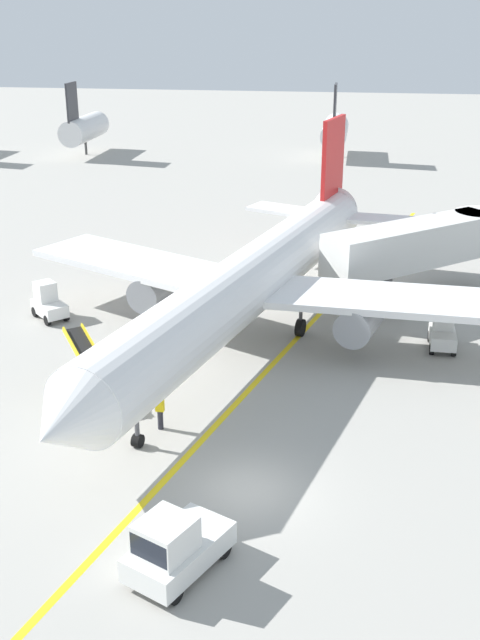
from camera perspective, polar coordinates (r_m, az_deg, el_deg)
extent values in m
plane|color=#9E9B93|center=(29.15, 0.65, -12.47)|extent=(300.00, 300.00, 0.00)
cube|color=yellow|center=(33.61, -1.44, -7.41)|extent=(20.72, 77.42, 0.01)
cylinder|color=white|center=(39.85, 0.66, 2.86)|extent=(10.85, 29.85, 3.30)
cone|color=white|center=(26.96, -13.04, -7.58)|extent=(3.74, 3.15, 3.23)
cone|color=white|center=(54.63, 7.48, 8.39)|extent=(3.75, 3.51, 3.14)
cube|color=white|center=(39.26, 11.65, 1.47)|extent=(13.20, 5.03, 0.36)
cylinder|color=gray|center=(39.04, 8.87, -0.02)|extent=(2.65, 3.58, 1.90)
cube|color=white|center=(44.51, -7.51, 4.19)|extent=(13.59, 9.79, 0.36)
cylinder|color=gray|center=(43.21, -6.25, 2.30)|extent=(2.65, 3.58, 1.90)
cube|color=red|center=(51.64, 6.90, 11.78)|extent=(1.29, 3.94, 5.20)
cube|color=white|center=(51.26, 9.81, 7.36)|extent=(5.42, 2.80, 0.24)
cube|color=white|center=(52.95, 3.46, 8.10)|extent=(5.65, 4.04, 0.24)
cylinder|color=#4C4C51|center=(31.23, -7.69, -6.81)|extent=(0.20, 0.20, 3.12)
cylinder|color=black|center=(31.86, -7.57, -8.83)|extent=(0.48, 0.63, 0.56)
cylinder|color=#4C4C51|center=(41.52, 4.53, 0.82)|extent=(0.20, 0.20, 3.12)
cylinder|color=black|center=(41.92, 4.48, -0.56)|extent=(0.58, 1.02, 0.96)
cylinder|color=#4C4C51|center=(43.05, -1.00, 1.66)|extent=(0.20, 0.20, 3.12)
cylinder|color=black|center=(43.43, -0.99, 0.33)|extent=(0.58, 1.02, 0.96)
cube|color=black|center=(28.21, -10.73, -5.18)|extent=(2.97, 1.68, 0.60)
cube|color=silver|center=(46.87, 12.65, 5.46)|extent=(10.72, 9.89, 2.50)
cylinder|color=silver|center=(50.96, 17.25, 6.31)|extent=(3.20, 3.20, 2.50)
cylinder|color=#59595B|center=(46.39, 10.82, 2.28)|extent=(0.56, 0.56, 2.35)
cube|color=#333338|center=(46.71, 10.74, 1.21)|extent=(1.80, 1.40, 0.50)
cube|color=silver|center=(25.33, -4.49, -16.66)|extent=(3.27, 4.07, 0.80)
cube|color=silver|center=(24.37, -5.52, -15.65)|extent=(2.07, 2.12, 1.10)
cube|color=black|center=(23.92, -6.75, -16.55)|extent=(1.32, 0.69, 0.77)
cylinder|color=black|center=(24.45, -4.85, -19.57)|extent=(0.46, 0.64, 0.60)
cylinder|color=black|center=(25.28, -7.84, -18.09)|extent=(0.46, 0.64, 0.60)
cylinder|color=black|center=(25.97, -1.20, -16.59)|extent=(0.46, 0.64, 0.60)
cylinder|color=black|center=(26.75, -4.12, -15.33)|extent=(0.46, 0.64, 0.60)
cube|color=silver|center=(41.52, 14.73, -1.23)|extent=(1.34, 2.42, 0.70)
cube|color=silver|center=(41.58, 14.81, 0.14)|extent=(1.06, 1.10, 1.10)
cube|color=black|center=(42.06, 14.76, 0.39)|extent=(0.98, 0.10, 0.77)
cylinder|color=black|center=(42.38, 13.87, -1.18)|extent=(0.23, 0.60, 0.60)
cylinder|color=black|center=(42.48, 15.35, -1.27)|extent=(0.23, 0.60, 0.60)
cylinder|color=black|center=(40.84, 13.99, -2.09)|extent=(0.23, 0.60, 0.60)
cylinder|color=black|center=(40.95, 15.53, -2.18)|extent=(0.23, 0.60, 0.60)
cube|color=silver|center=(45.39, -13.88, 0.87)|extent=(2.63, 2.60, 0.70)
cube|color=silver|center=(45.45, -14.20, 2.08)|extent=(1.50, 1.50, 1.10)
cube|color=black|center=(45.90, -14.47, 2.25)|extent=(0.73, 0.76, 0.77)
cylinder|color=black|center=(46.05, -14.90, 0.61)|extent=(0.58, 0.57, 0.60)
cylinder|color=black|center=(46.44, -13.65, 0.91)|extent=(0.58, 0.57, 0.60)
cylinder|color=black|center=(44.59, -14.04, -0.02)|extent=(0.58, 0.57, 0.60)
cylinder|color=black|center=(44.99, -12.77, 0.30)|extent=(0.58, 0.57, 0.60)
cube|color=silver|center=(35.61, -10.46, -4.93)|extent=(3.55, 3.90, 0.60)
cylinder|color=black|center=(36.71, -12.09, -4.73)|extent=(0.55, 0.61, 0.60)
cylinder|color=black|center=(37.06, -10.22, -4.32)|extent=(0.55, 0.61, 0.60)
cylinder|color=black|center=(34.45, -10.65, -6.48)|extent=(0.55, 0.61, 0.60)
cylinder|color=black|center=(34.82, -8.68, -6.02)|extent=(0.55, 0.61, 0.60)
cube|color=black|center=(35.71, -10.90, -3.18)|extent=(3.84, 4.45, 1.76)
cube|color=yellow|center=(35.54, -11.59, -3.15)|extent=(3.22, 3.96, 1.84)
cube|color=yellow|center=(35.79, -10.24, -2.86)|extent=(3.22, 3.96, 1.84)
cylinder|color=#26262D|center=(32.95, -5.90, -7.34)|extent=(0.24, 0.24, 0.85)
cube|color=yellow|center=(32.61, -5.95, -6.26)|extent=(0.36, 0.22, 0.56)
sphere|color=#9E7051|center=(32.43, -5.98, -5.66)|extent=(0.20, 0.20, 0.20)
sphere|color=yellow|center=(32.40, -5.98, -5.56)|extent=(0.24, 0.24, 0.24)
cylinder|color=silver|center=(98.11, -11.42, 13.69)|extent=(3.00, 10.00, 3.00)
cylinder|color=#3F3F3F|center=(98.45, -11.32, 12.37)|extent=(0.30, 0.30, 1.60)
cube|color=#333338|center=(94.43, -12.32, 15.46)|extent=(0.24, 3.20, 4.40)
cylinder|color=silver|center=(95.28, 7.03, 13.71)|extent=(3.00, 10.00, 3.00)
cylinder|color=#3F3F3F|center=(95.63, 6.96, 12.35)|extent=(0.30, 0.30, 1.60)
cube|color=#333338|center=(91.38, 7.04, 15.58)|extent=(0.24, 3.20, 4.40)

